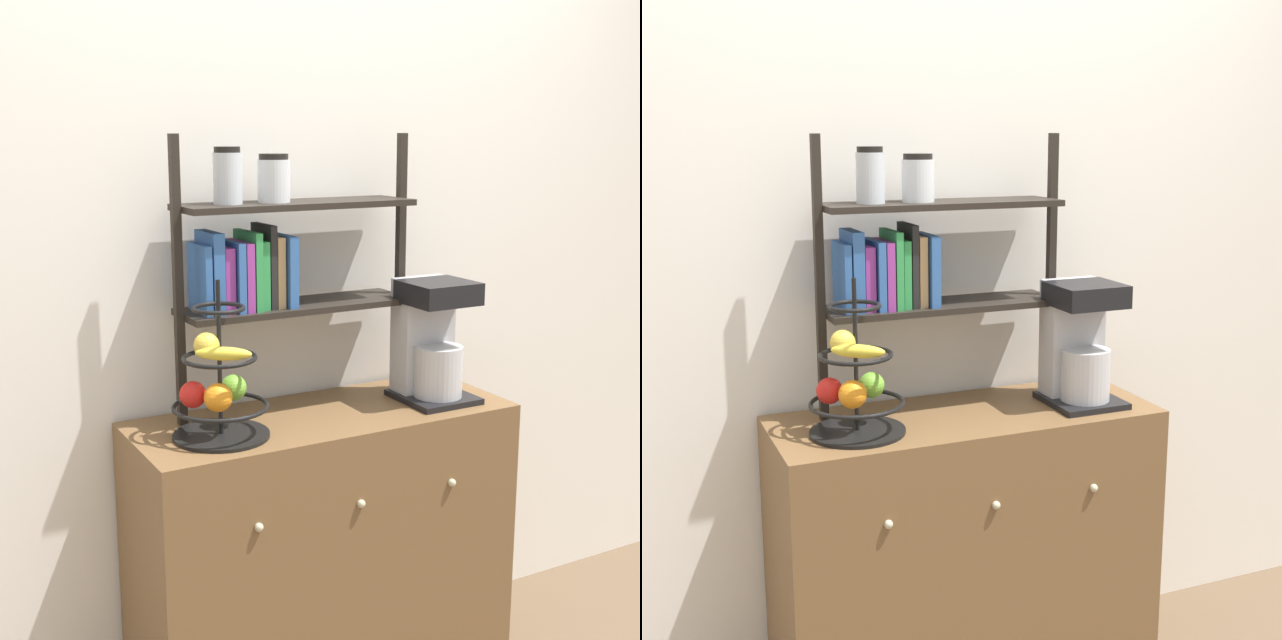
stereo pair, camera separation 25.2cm
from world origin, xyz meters
The scene contains 5 objects.
wall_back centered at (0.00, 0.47, 1.30)m, with size 7.00×0.05×2.60m, color silver.
sideboard centered at (0.00, 0.21, 0.45)m, with size 1.12×0.45×0.89m.
coffee_maker centered at (0.36, 0.19, 1.07)m, with size 0.21×0.23×0.37m.
fruit_stand centered at (-0.34, 0.17, 1.03)m, with size 0.26×0.26×0.43m.
shelf_hutch centered at (-0.13, 0.32, 1.35)m, with size 0.75×0.20×0.80m.
Camera 1 is at (-1.20, -1.95, 1.70)m, focal length 50.00 mm.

